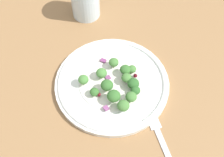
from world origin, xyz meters
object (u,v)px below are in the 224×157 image
object	(u,v)px
broccoli_floret_0	(114,62)
broccoli_floret_1	(123,106)
plate	(112,83)
broccoli_floret_2	(108,85)
fork	(165,148)

from	to	relation	value
broccoli_floret_0	broccoli_floret_1	distance (cm)	11.78
plate	broccoli_floret_2	size ratio (longest dim) A/B	9.41
broccoli_floret_0	broccoli_floret_1	world-z (taller)	broccoli_floret_1
plate	broccoli_floret_1	bearing A→B (deg)	-159.55
broccoli_floret_0	fork	world-z (taller)	broccoli_floret_0
broccoli_floret_1	broccoli_floret_2	world-z (taller)	broccoli_floret_2
broccoli_floret_2	fork	bearing A→B (deg)	-135.97
plate	broccoli_floret_0	distance (cm)	4.87
broccoli_floret_2	plate	bearing A→B (deg)	-18.24
plate	fork	xyz separation A→B (cm)	(-15.26, -11.52, -0.61)
broccoli_floret_0	broccoli_floret_1	bearing A→B (deg)	-168.03
broccoli_floret_0	fork	xyz separation A→B (cm)	(-19.58, -11.27, -2.84)
plate	broccoli_floret_1	distance (cm)	7.99
broccoli_floret_1	broccoli_floret_2	bearing A→B (deg)	36.71
plate	fork	distance (cm)	19.13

